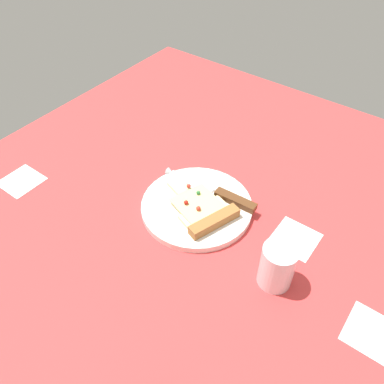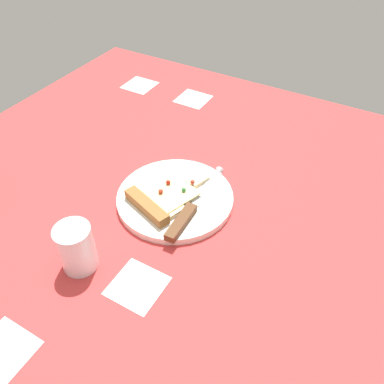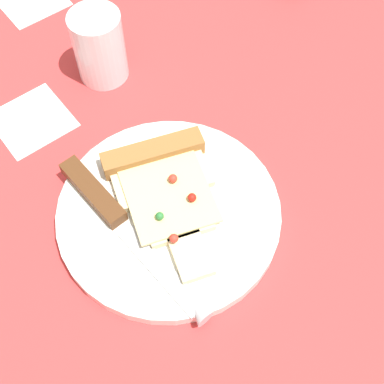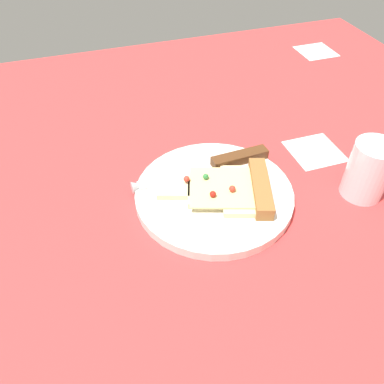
{
  "view_description": "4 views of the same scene",
  "coord_description": "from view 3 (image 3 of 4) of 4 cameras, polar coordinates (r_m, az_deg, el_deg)",
  "views": [
    {
      "loc": [
        49.59,
        32.4,
        65.63
      ],
      "look_at": [
        -0.92,
        -5.15,
        3.49
      ],
      "focal_mm": 36.73,
      "sensor_mm": 36.0,
      "label": 1
    },
    {
      "loc": [
        -33.73,
        48.68,
        59.72
      ],
      "look_at": [
        -3.08,
        -5.12,
        2.4
      ],
      "focal_mm": 36.97,
      "sensor_mm": 36.0,
      "label": 2
    },
    {
      "loc": [
        -14.76,
        -26.2,
        51.5
      ],
      "look_at": [
        2.38,
        -4.32,
        4.56
      ],
      "focal_mm": 47.84,
      "sensor_mm": 36.0,
      "label": 3
    },
    {
      "loc": [
        41.04,
        -20.44,
        43.86
      ],
      "look_at": [
        0.47,
        -6.99,
        2.89
      ],
      "focal_mm": 36.27,
      "sensor_mm": 36.0,
      "label": 4
    }
  ],
  "objects": [
    {
      "name": "plate",
      "position": [
        0.58,
        -2.23,
        -2.12
      ],
      "size": [
        25.09,
        25.09,
        1.59
      ],
      "primitive_type": "cylinder",
      "color": "white",
      "rests_on": "ground_plane"
    },
    {
      "name": "knife",
      "position": [
        0.56,
        -8.3,
        -3.08
      ],
      "size": [
        3.27,
        24.07,
        2.45
      ],
      "rotation": [
        0.0,
        0.0,
        3.19
      ],
      "color": "silver",
      "rests_on": "plate"
    },
    {
      "name": "drinking_glass",
      "position": [
        0.69,
        -10.3,
        15.66
      ],
      "size": [
        6.6,
        6.6,
        9.48
      ],
      "primitive_type": "cylinder",
      "color": "white",
      "rests_on": "ground_plane"
    },
    {
      "name": "pizza_slice",
      "position": [
        0.58,
        -3.09,
        0.78
      ],
      "size": [
        13.99,
        18.98,
        2.31
      ],
      "rotation": [
        0.0,
        0.0,
        2.81
      ],
      "color": "beige",
      "rests_on": "plate"
    },
    {
      "name": "ground_plane",
      "position": [
        0.61,
        -4.28,
        -1.33
      ],
      "size": [
        123.55,
        123.55,
        3.0
      ],
      "color": "#D13838",
      "rests_on": "ground"
    }
  ]
}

